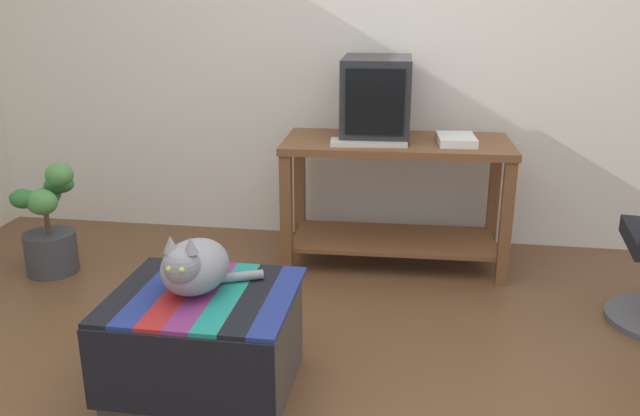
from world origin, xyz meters
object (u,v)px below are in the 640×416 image
object	(u,v)px
tv_monitor	(376,98)
cat	(194,266)
desk	(395,181)
ottoman_with_blanket	(206,342)
keyboard	(369,142)
potted_plant	(48,227)
book	(456,140)

from	to	relation	value
tv_monitor	cat	size ratio (longest dim) A/B	1.41
desk	ottoman_with_blanket	world-z (taller)	desk
keyboard	ottoman_with_blanket	world-z (taller)	keyboard
tv_monitor	potted_plant	distance (m)	1.92
potted_plant	desk	bearing A→B (deg)	13.74
tv_monitor	potted_plant	bearing A→B (deg)	-164.92
book	ottoman_with_blanket	xyz separation A→B (m)	(-0.96, -1.37, -0.53)
ottoman_with_blanket	potted_plant	bearing A→B (deg)	141.75
desk	tv_monitor	bearing A→B (deg)	144.36
ottoman_with_blanket	cat	world-z (taller)	cat
desk	potted_plant	world-z (taller)	desk
tv_monitor	potted_plant	world-z (taller)	tv_monitor
cat	potted_plant	bearing A→B (deg)	143.00
book	ottoman_with_blanket	bearing A→B (deg)	-129.70
book	cat	xyz separation A→B (m)	(-0.99, -1.36, -0.22)
cat	book	bearing A→B (deg)	55.60
tv_monitor	book	xyz separation A→B (m)	(0.44, -0.11, -0.19)
book	ottoman_with_blanket	size ratio (longest dim) A/B	0.39
tv_monitor	ottoman_with_blanket	size ratio (longest dim) A/B	0.74
tv_monitor	keyboard	xyz separation A→B (m)	(-0.02, -0.21, -0.20)
desk	potted_plant	xyz separation A→B (m)	(-1.85, -0.45, -0.21)
book	desk	bearing A→B (deg)	169.76
desk	tv_monitor	world-z (taller)	tv_monitor
desk	ottoman_with_blanket	bearing A→B (deg)	-116.94
ottoman_with_blanket	desk	bearing A→B (deg)	65.17
keyboard	ottoman_with_blanket	distance (m)	1.46
keyboard	cat	size ratio (longest dim) A/B	1.12
keyboard	potted_plant	world-z (taller)	keyboard
tv_monitor	book	distance (m)	0.49
desk	book	size ratio (longest dim) A/B	4.66
tv_monitor	cat	distance (m)	1.62
tv_monitor	cat	xyz separation A→B (m)	(-0.55, -1.47, -0.41)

